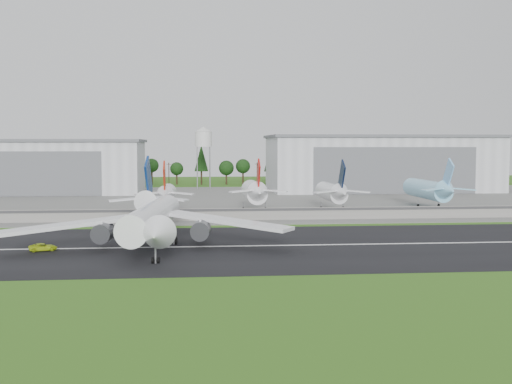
{
  "coord_description": "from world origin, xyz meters",
  "views": [
    {
      "loc": [
        -8.68,
        -120.25,
        20.89
      ],
      "look_at": [
        6.39,
        40.0,
        9.0
      ],
      "focal_mm": 45.0,
      "sensor_mm": 36.0,
      "label": 1
    }
  ],
  "objects": [
    {
      "name": "parked_jet_navy",
      "position": [
        34.14,
        76.55,
        6.08
      ],
      "size": [
        7.36,
        31.29,
        16.58
      ],
      "color": "white",
      "rests_on": "ground"
    },
    {
      "name": "apron",
      "position": [
        0.0,
        120.0,
        0.05
      ],
      "size": [
        320.0,
        150.0,
        0.1
      ],
      "primitive_type": "cube",
      "color": "slate",
      "rests_on": "ground"
    },
    {
      "name": "runway",
      "position": [
        0.0,
        10.0,
        0.05
      ],
      "size": [
        320.0,
        60.0,
        0.1
      ],
      "primitive_type": "cube",
      "color": "black",
      "rests_on": "ground"
    },
    {
      "name": "treeline",
      "position": [
        0.0,
        215.0,
        0.0
      ],
      "size": [
        320.0,
        16.0,
        22.0
      ],
      "primitive_type": null,
      "color": "black",
      "rests_on": "ground"
    },
    {
      "name": "ground_vehicle",
      "position": [
        -38.65,
        7.62,
        0.85
      ],
      "size": [
        5.91,
        4.2,
        1.5
      ],
      "primitive_type": "imported",
      "rotation": [
        0.0,
        0.0,
        1.92
      ],
      "color": "#C1DC19",
      "rests_on": "runway"
    },
    {
      "name": "main_airliner",
      "position": [
        -17.51,
        9.57,
        4.89
      ],
      "size": [
        57.02,
        59.27,
        18.17
      ],
      "rotation": [
        0.0,
        0.0,
        3.05
      ],
      "color": "white",
      "rests_on": "runway"
    },
    {
      "name": "parked_jet_red_b",
      "position": [
        9.45,
        76.59,
        6.41
      ],
      "size": [
        7.36,
        31.29,
        16.93
      ],
      "color": "white",
      "rests_on": "ground"
    },
    {
      "name": "ground",
      "position": [
        0.0,
        0.0,
        0.0
      ],
      "size": [
        600.0,
        600.0,
        0.0
      ],
      "primitive_type": "plane",
      "color": "#235C15",
      "rests_on": "ground"
    },
    {
      "name": "water_tower",
      "position": [
        -5.0,
        185.0,
        24.55
      ],
      "size": [
        8.4,
        8.4,
        29.4
      ],
      "color": "#99999E",
      "rests_on": "ground"
    },
    {
      "name": "blast_fence",
      "position": [
        0.0,
        54.99,
        1.81
      ],
      "size": [
        240.0,
        0.61,
        3.5
      ],
      "color": "gray",
      "rests_on": "ground"
    },
    {
      "name": "runway_centerline",
      "position": [
        0.0,
        10.0,
        0.11
      ],
      "size": [
        220.0,
        1.0,
        0.02
      ],
      "primitive_type": "cube",
      "color": "white",
      "rests_on": "runway"
    },
    {
      "name": "hangar_east",
      "position": [
        75.0,
        164.92,
        12.63
      ],
      "size": [
        102.0,
        47.0,
        25.2
      ],
      "color": "silver",
      "rests_on": "ground"
    },
    {
      "name": "hangar_west",
      "position": [
        -80.0,
        164.92,
        11.63
      ],
      "size": [
        97.0,
        44.0,
        23.2
      ],
      "color": "silver",
      "rests_on": "ground"
    },
    {
      "name": "parked_jet_red_a",
      "position": [
        -17.65,
        76.51,
        5.9
      ],
      "size": [
        7.36,
        31.29,
        16.38
      ],
      "color": "white",
      "rests_on": "ground"
    },
    {
      "name": "parked_jet_skyblue",
      "position": [
        67.35,
        81.59,
        6.34
      ],
      "size": [
        7.36,
        37.29,
        16.91
      ],
      "color": "#90D7F9",
      "rests_on": "ground"
    },
    {
      "name": "utility_poles",
      "position": [
        0.0,
        200.0,
        0.0
      ],
      "size": [
        230.0,
        3.0,
        12.0
      ],
      "primitive_type": null,
      "color": "black",
      "rests_on": "ground"
    }
  ]
}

